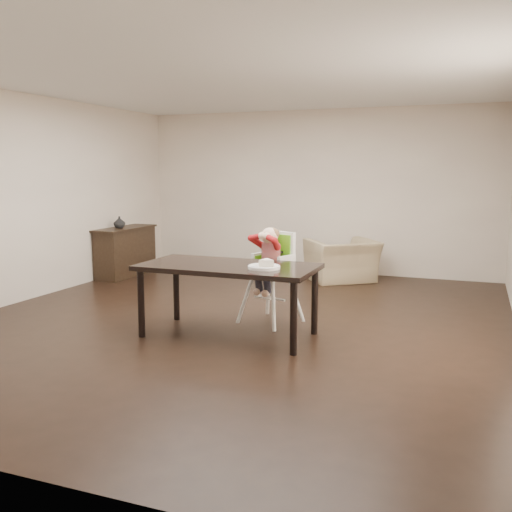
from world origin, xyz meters
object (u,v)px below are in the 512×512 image
(dining_table, at_px, (228,272))
(sideboard, at_px, (126,251))
(high_chair, at_px, (272,256))
(armchair, at_px, (342,254))

(dining_table, xyz_separation_m, sideboard, (-2.95, 2.54, -0.27))
(high_chair, distance_m, armchair, 2.69)
(dining_table, xyz_separation_m, high_chair, (0.24, 0.67, 0.09))
(sideboard, bearing_deg, dining_table, -40.68)
(armchair, relative_size, sideboard, 0.78)
(high_chair, xyz_separation_m, armchair, (0.21, 2.67, -0.33))
(high_chair, bearing_deg, sideboard, 169.15)
(armchair, distance_m, sideboard, 3.50)
(high_chair, xyz_separation_m, sideboard, (-3.19, 1.87, -0.37))
(armchair, bearing_deg, dining_table, 45.08)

